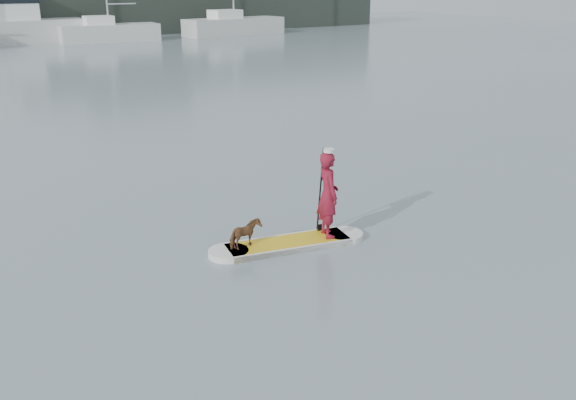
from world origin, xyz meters
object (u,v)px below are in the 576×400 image
sailboat_e (108,31)px  motor_yacht_a (5,20)px  dog (245,234)px  sailboat_f (233,24)px  paddler (328,195)px  paddleboard (288,244)px

sailboat_e → motor_yacht_a: 8.12m
dog → sailboat_f: (24.47, 44.77, 0.58)m
paddler → paddleboard: bearing=94.1°
paddler → motor_yacht_a: bearing=12.5°
sailboat_e → sailboat_f: sailboat_f is taller
sailboat_e → paddleboard: bearing=-99.7°
sailboat_f → motor_yacht_a: size_ratio=1.27×
paddleboard → sailboat_f: 50.78m
sailboat_f → motor_yacht_a: sailboat_f is taller
dog → sailboat_f: bearing=-39.9°
dog → sailboat_e: (12.43, 44.74, 0.44)m
sailboat_f → motor_yacht_a: bearing=167.3°
dog → sailboat_f: 51.03m
paddler → sailboat_e: (10.70, 45.11, -0.16)m
paddleboard → motor_yacht_a: bearing=97.4°
sailboat_e → sailboat_f: bearing=4.9°
sailboat_e → sailboat_f: size_ratio=0.81×
paddler → sailboat_e: bearing=3.0°
sailboat_e → motor_yacht_a: (-7.54, 2.79, 1.08)m
paddler → dog: bearing=94.1°
sailboat_e → motor_yacht_a: sailboat_e is taller
paddler → sailboat_f: size_ratio=0.12×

